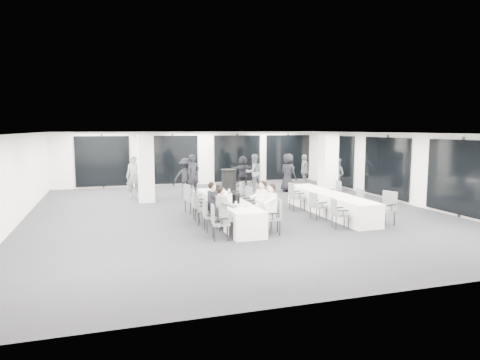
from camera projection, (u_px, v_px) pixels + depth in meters
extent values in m
cube|color=black|center=(235.00, 213.00, 15.18)|extent=(14.00, 16.00, 0.02)
cube|color=white|center=(235.00, 133.00, 14.84)|extent=(14.00, 16.00, 0.02)
cube|color=white|center=(14.00, 181.00, 12.94)|extent=(0.02, 16.00, 2.80)
cube|color=white|center=(403.00, 168.00, 17.08)|extent=(0.02, 16.00, 2.80)
cube|color=white|center=(192.00, 158.00, 22.60)|extent=(14.00, 0.02, 2.80)
cube|color=white|center=(367.00, 219.00, 7.42)|extent=(14.00, 0.02, 2.80)
cube|color=black|center=(192.00, 159.00, 22.54)|extent=(13.60, 0.06, 2.50)
cube|color=black|center=(386.00, 167.00, 18.01)|extent=(0.06, 14.00, 2.50)
cube|color=white|center=(146.00, 168.00, 17.21)|extent=(0.60, 0.60, 2.80)
cube|color=white|center=(328.00, 168.00, 17.20)|extent=(0.60, 0.60, 2.80)
cube|color=silver|center=(227.00, 210.00, 13.66)|extent=(0.90, 5.00, 0.75)
cube|color=silver|center=(329.00, 204.00, 14.84)|extent=(0.90, 5.00, 0.75)
cylinder|color=black|center=(229.00, 181.00, 19.98)|extent=(0.68, 0.68, 1.06)
cylinder|color=black|center=(229.00, 170.00, 19.91)|extent=(0.77, 0.77, 0.02)
cube|color=#585A60|center=(221.00, 223.00, 11.44)|extent=(0.52, 0.54, 0.08)
cube|color=#585A60|center=(213.00, 214.00, 11.38)|extent=(0.12, 0.46, 0.46)
cylinder|color=black|center=(213.00, 231.00, 11.64)|extent=(0.04, 0.04, 0.41)
cylinder|color=black|center=(214.00, 234.00, 11.25)|extent=(0.04, 0.04, 0.41)
cylinder|color=black|center=(227.00, 230.00, 11.70)|extent=(0.04, 0.04, 0.41)
cylinder|color=black|center=(229.00, 234.00, 11.31)|extent=(0.04, 0.04, 0.41)
cube|color=black|center=(220.00, 215.00, 11.67)|extent=(0.34, 0.09, 0.04)
cube|color=black|center=(222.00, 219.00, 11.18)|extent=(0.34, 0.09, 0.04)
cube|color=#585A60|center=(212.00, 217.00, 12.39)|extent=(0.46, 0.48, 0.08)
cube|color=#585A60|center=(205.00, 208.00, 12.30)|extent=(0.08, 0.44, 0.44)
cylinder|color=black|center=(205.00, 223.00, 12.55)|extent=(0.03, 0.03, 0.39)
cylinder|color=black|center=(207.00, 226.00, 12.18)|extent=(0.03, 0.03, 0.39)
cylinder|color=black|center=(217.00, 223.00, 12.65)|extent=(0.03, 0.03, 0.39)
cylinder|color=black|center=(220.00, 225.00, 12.28)|extent=(0.03, 0.03, 0.39)
cube|color=black|center=(211.00, 210.00, 12.60)|extent=(0.33, 0.05, 0.04)
cube|color=black|center=(214.00, 213.00, 12.14)|extent=(0.33, 0.05, 0.04)
cube|color=#585A60|center=(205.00, 210.00, 13.24)|extent=(0.58, 0.60, 0.08)
cube|color=#585A60|center=(198.00, 201.00, 13.19)|extent=(0.18, 0.47, 0.47)
cylinder|color=black|center=(199.00, 217.00, 13.46)|extent=(0.04, 0.04, 0.42)
cylinder|color=black|center=(198.00, 219.00, 13.05)|extent=(0.04, 0.04, 0.42)
cylinder|color=black|center=(212.00, 216.00, 13.48)|extent=(0.04, 0.04, 0.42)
cylinder|color=black|center=(212.00, 219.00, 13.07)|extent=(0.04, 0.04, 0.42)
cube|color=black|center=(206.00, 203.00, 13.47)|extent=(0.35, 0.13, 0.04)
cube|color=black|center=(205.00, 206.00, 12.96)|extent=(0.35, 0.13, 0.04)
cube|color=#585A60|center=(201.00, 206.00, 13.87)|extent=(0.51, 0.53, 0.08)
cube|color=#585A60|center=(194.00, 198.00, 13.78)|extent=(0.09, 0.48, 0.48)
cylinder|color=black|center=(194.00, 213.00, 14.05)|extent=(0.04, 0.04, 0.43)
cylinder|color=black|center=(195.00, 215.00, 13.65)|extent=(0.04, 0.04, 0.43)
cylinder|color=black|center=(206.00, 212.00, 14.15)|extent=(0.04, 0.04, 0.43)
cylinder|color=black|center=(208.00, 215.00, 13.75)|extent=(0.04, 0.04, 0.43)
cube|color=black|center=(200.00, 199.00, 14.10)|extent=(0.36, 0.06, 0.04)
cube|color=black|center=(202.00, 202.00, 13.60)|extent=(0.36, 0.06, 0.04)
cube|color=#585A60|center=(193.00, 199.00, 15.03)|extent=(0.61, 0.62, 0.09)
cube|color=#585A60|center=(187.00, 192.00, 14.87)|extent=(0.18, 0.50, 0.50)
cylinder|color=black|center=(185.00, 206.00, 15.14)|extent=(0.04, 0.04, 0.45)
cylinder|color=black|center=(190.00, 208.00, 14.77)|extent=(0.04, 0.04, 0.45)
cylinder|color=black|center=(197.00, 205.00, 15.36)|extent=(0.04, 0.04, 0.45)
cylinder|color=black|center=(202.00, 207.00, 14.99)|extent=(0.04, 0.04, 0.45)
cube|color=black|center=(190.00, 193.00, 15.24)|extent=(0.37, 0.13, 0.04)
cube|color=black|center=(197.00, 195.00, 14.78)|extent=(0.37, 0.13, 0.04)
cube|color=#585A60|center=(271.00, 218.00, 12.00)|extent=(0.59, 0.60, 0.08)
cube|color=#585A60|center=(280.00, 208.00, 11.98)|extent=(0.18, 0.48, 0.48)
cylinder|color=black|center=(280.00, 228.00, 11.84)|extent=(0.04, 0.04, 0.43)
cylinder|color=black|center=(278.00, 225.00, 12.25)|extent=(0.04, 0.04, 0.43)
cylinder|color=black|center=(265.00, 229.00, 11.81)|extent=(0.04, 0.04, 0.43)
cylinder|color=black|center=(263.00, 225.00, 12.23)|extent=(0.04, 0.04, 0.43)
cube|color=black|center=(273.00, 214.00, 11.72)|extent=(0.36, 0.13, 0.04)
cube|color=black|center=(270.00, 210.00, 12.24)|extent=(0.36, 0.13, 0.04)
cube|color=#585A60|center=(263.00, 215.00, 12.67)|extent=(0.49, 0.50, 0.07)
cube|color=#585A60|center=(269.00, 206.00, 12.73)|extent=(0.12, 0.43, 0.43)
cylinder|color=black|center=(271.00, 223.00, 12.61)|extent=(0.03, 0.03, 0.38)
cylinder|color=black|center=(265.00, 221.00, 12.94)|extent=(0.03, 0.03, 0.38)
cylinder|color=black|center=(260.00, 224.00, 12.45)|extent=(0.03, 0.03, 0.38)
cylinder|color=black|center=(254.00, 222.00, 12.78)|extent=(0.03, 0.03, 0.38)
cube|color=black|center=(267.00, 211.00, 12.44)|extent=(0.32, 0.08, 0.04)
cube|color=black|center=(259.00, 209.00, 12.86)|extent=(0.32, 0.08, 0.04)
cube|color=#585A60|center=(251.00, 207.00, 13.71)|extent=(0.50, 0.52, 0.08)
cube|color=#585A60|center=(258.00, 199.00, 13.72)|extent=(0.10, 0.47, 0.46)
cylinder|color=black|center=(258.00, 216.00, 13.58)|extent=(0.04, 0.04, 0.41)
cylinder|color=black|center=(255.00, 213.00, 13.97)|extent=(0.04, 0.04, 0.41)
cylinder|color=black|center=(246.00, 216.00, 13.50)|extent=(0.04, 0.04, 0.41)
cylinder|color=black|center=(243.00, 214.00, 13.89)|extent=(0.04, 0.04, 0.41)
cube|color=black|center=(253.00, 203.00, 13.44)|extent=(0.34, 0.07, 0.04)
cube|color=black|center=(249.00, 201.00, 13.93)|extent=(0.34, 0.07, 0.04)
cube|color=#585A60|center=(243.00, 202.00, 14.51)|extent=(0.52, 0.54, 0.08)
cube|color=#585A60|center=(249.00, 194.00, 14.56)|extent=(0.10, 0.49, 0.48)
cylinder|color=black|center=(251.00, 210.00, 14.42)|extent=(0.04, 0.04, 0.43)
cylinder|color=black|center=(246.00, 208.00, 14.81)|extent=(0.04, 0.04, 0.43)
cylinder|color=black|center=(239.00, 211.00, 14.27)|extent=(0.04, 0.04, 0.43)
cylinder|color=black|center=(235.00, 209.00, 14.66)|extent=(0.04, 0.04, 0.43)
cube|color=black|center=(246.00, 198.00, 14.25)|extent=(0.36, 0.07, 0.04)
cube|color=black|center=(240.00, 196.00, 14.73)|extent=(0.36, 0.07, 0.04)
cube|color=#585A60|center=(234.00, 198.00, 15.47)|extent=(0.58, 0.60, 0.09)
cube|color=#585A60|center=(241.00, 190.00, 15.47)|extent=(0.15, 0.50, 0.49)
cylinder|color=black|center=(241.00, 206.00, 15.32)|extent=(0.04, 0.04, 0.44)
cylinder|color=black|center=(239.00, 204.00, 15.74)|extent=(0.04, 0.04, 0.44)
cylinder|color=black|center=(229.00, 206.00, 15.27)|extent=(0.04, 0.04, 0.44)
cylinder|color=black|center=(228.00, 204.00, 15.69)|extent=(0.04, 0.04, 0.44)
cube|color=black|center=(235.00, 194.00, 15.19)|extent=(0.37, 0.11, 0.04)
cube|color=black|center=(234.00, 191.00, 15.71)|extent=(0.37, 0.11, 0.04)
cube|color=#585A60|center=(340.00, 214.00, 12.72)|extent=(0.52, 0.54, 0.08)
cube|color=#585A60|center=(334.00, 206.00, 12.67)|extent=(0.15, 0.44, 0.43)
cylinder|color=black|center=(332.00, 221.00, 12.91)|extent=(0.03, 0.03, 0.39)
cylinder|color=black|center=(336.00, 224.00, 12.54)|extent=(0.03, 0.03, 0.39)
cylinder|color=black|center=(344.00, 221.00, 12.95)|extent=(0.03, 0.03, 0.39)
cylinder|color=black|center=(348.00, 223.00, 12.57)|extent=(0.03, 0.03, 0.39)
cube|color=black|center=(338.00, 208.00, 12.93)|extent=(0.32, 0.11, 0.04)
cube|color=black|center=(343.00, 211.00, 12.46)|extent=(0.32, 0.11, 0.04)
cube|color=#585A60|center=(318.00, 206.00, 14.04)|extent=(0.48, 0.49, 0.07)
cube|color=#585A60|center=(313.00, 199.00, 13.93)|extent=(0.10, 0.43, 0.43)
cylinder|color=black|center=(310.00, 213.00, 14.16)|extent=(0.03, 0.03, 0.38)
cylinder|color=black|center=(317.00, 215.00, 13.82)|extent=(0.03, 0.03, 0.38)
cylinder|color=black|center=(320.00, 212.00, 14.31)|extent=(0.03, 0.03, 0.38)
cylinder|color=black|center=(326.00, 214.00, 13.97)|extent=(0.03, 0.03, 0.38)
cube|color=black|center=(314.00, 201.00, 14.23)|extent=(0.32, 0.07, 0.04)
cube|color=black|center=(323.00, 203.00, 13.81)|extent=(0.32, 0.07, 0.04)
cube|color=#585A60|center=(297.00, 197.00, 15.58)|extent=(0.53, 0.55, 0.08)
cube|color=#585A60|center=(291.00, 190.00, 15.51)|extent=(0.11, 0.49, 0.48)
cylinder|color=black|center=(290.00, 203.00, 15.78)|extent=(0.04, 0.04, 0.43)
cylinder|color=black|center=(293.00, 205.00, 15.37)|extent=(0.04, 0.04, 0.43)
cylinder|color=black|center=(301.00, 203.00, 15.86)|extent=(0.04, 0.04, 0.43)
cylinder|color=black|center=(304.00, 205.00, 15.45)|extent=(0.04, 0.04, 0.43)
cube|color=black|center=(295.00, 191.00, 15.82)|extent=(0.36, 0.08, 0.04)
cube|color=black|center=(300.00, 194.00, 15.31)|extent=(0.36, 0.08, 0.04)
cube|color=#585A60|center=(384.00, 210.00, 13.12)|extent=(0.62, 0.64, 0.09)
cube|color=#585A60|center=(390.00, 199.00, 13.21)|extent=(0.19, 0.50, 0.50)
cylinder|color=black|center=(394.00, 219.00, 13.08)|extent=(0.04, 0.04, 0.45)
cylinder|color=black|center=(383.00, 216.00, 13.45)|extent=(0.04, 0.04, 0.45)
cylinder|color=black|center=(385.00, 220.00, 12.85)|extent=(0.04, 0.04, 0.45)
cylinder|color=black|center=(373.00, 218.00, 13.22)|extent=(0.04, 0.04, 0.45)
cube|color=black|center=(392.00, 205.00, 12.87)|extent=(0.37, 0.14, 0.04)
cube|color=black|center=(377.00, 202.00, 13.33)|extent=(0.37, 0.14, 0.04)
cube|color=#585A60|center=(355.00, 203.00, 14.68)|extent=(0.44, 0.46, 0.08)
cube|color=#585A60|center=(360.00, 195.00, 14.72)|extent=(0.06, 0.44, 0.44)
cylinder|color=black|center=(362.00, 210.00, 14.59)|extent=(0.03, 0.03, 0.39)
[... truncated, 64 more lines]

